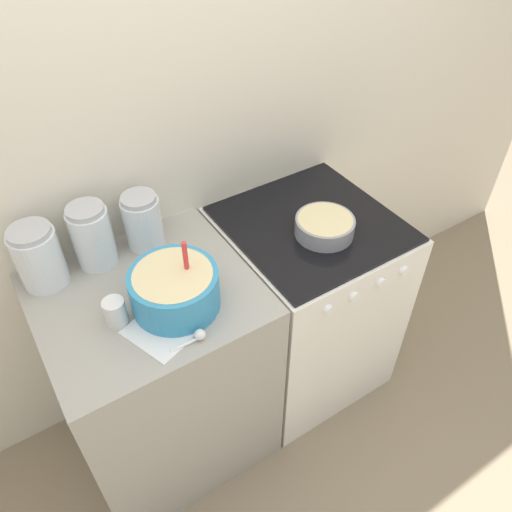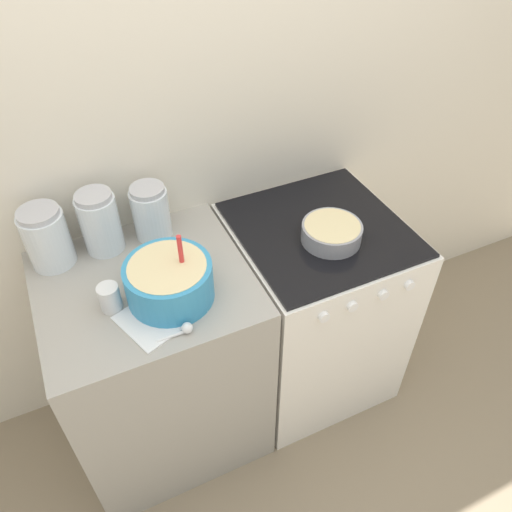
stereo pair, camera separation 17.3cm
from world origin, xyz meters
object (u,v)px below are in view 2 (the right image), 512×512
storage_jar_middle (101,225)px  storage_jar_left (48,241)px  storage_jar_right (151,215)px  stove (312,307)px  mixing_bowl (169,280)px  baking_pan (332,232)px  tin_can (110,298)px

storage_jar_middle → storage_jar_left: bearing=180.0°
storage_jar_middle → storage_jar_right: (0.18, 0.00, -0.01)m
stove → mixing_bowl: bearing=-170.6°
storage_jar_middle → baking_pan: bearing=-22.2°
storage_jar_left → storage_jar_middle: bearing=0.0°
stove → mixing_bowl: 0.84m
storage_jar_middle → stove: bearing=-16.9°
baking_pan → storage_jar_left: (-0.96, 0.32, 0.06)m
mixing_bowl → storage_jar_right: size_ratio=1.35×
storage_jar_left → stove: bearing=-13.8°
baking_pan → storage_jar_middle: storage_jar_middle is taller
storage_jar_left → storage_jar_middle: (0.18, 0.00, 0.01)m
stove → storage_jar_middle: 0.99m
baking_pan → storage_jar_left: bearing=161.7°
storage_jar_middle → tin_can: storage_jar_middle is taller
mixing_bowl → storage_jar_right: (0.04, 0.34, 0.01)m
stove → storage_jar_right: (-0.59, 0.24, 0.55)m
mixing_bowl → storage_jar_left: mixing_bowl is taller
mixing_bowl → stove: bearing=9.4°
mixing_bowl → storage_jar_middle: bearing=112.6°
baking_pan → mixing_bowl: bearing=-177.7°
mixing_bowl → storage_jar_left: 0.47m
storage_jar_middle → tin_can: size_ratio=2.51×
baking_pan → storage_jar_left: size_ratio=0.99×
storage_jar_middle → storage_jar_right: bearing=0.0°
stove → tin_can: tin_can is taller
storage_jar_right → baking_pan: bearing=-28.1°
tin_can → storage_jar_right: bearing=53.1°
stove → mixing_bowl: mixing_bowl is taller
tin_can → storage_jar_middle: bearing=81.1°
storage_jar_left → storage_jar_right: bearing=0.0°
storage_jar_right → stove: bearing=-21.7°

